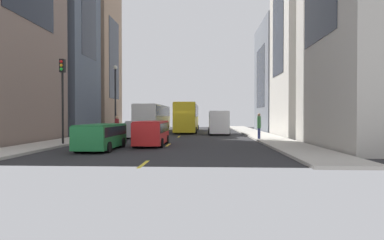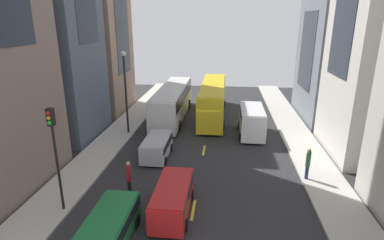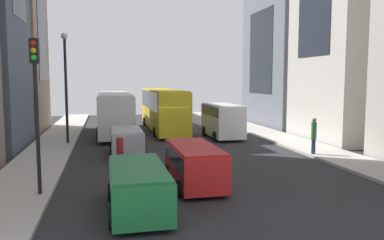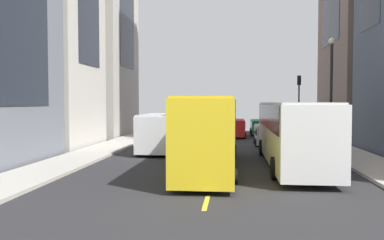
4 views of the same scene
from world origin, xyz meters
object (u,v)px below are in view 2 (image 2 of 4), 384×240
object	(u,v)px
car_red_0	(173,197)
pedestrian_waiting_curb	(129,176)
car_green_2	(109,227)
delivery_van_white	(252,119)
car_silver_1	(157,146)
city_bus_white	(173,100)
streetcar_yellow	(213,97)
traffic_light_near_corner	(54,141)
pedestrian_crossing_near	(308,163)

from	to	relation	value
car_red_0	pedestrian_waiting_curb	world-z (taller)	pedestrian_waiting_curb
car_green_2	car_red_0	bearing A→B (deg)	46.91
delivery_van_white	car_silver_1	bearing A→B (deg)	-143.33
city_bus_white	car_green_2	world-z (taller)	city_bus_white
car_green_2	streetcar_yellow	bearing A→B (deg)	79.47
car_red_0	traffic_light_near_corner	distance (m)	6.84
city_bus_white	traffic_light_near_corner	xyz separation A→B (m)	(-3.18, -17.73, 2.15)
streetcar_yellow	delivery_van_white	size ratio (longest dim) A/B	2.53
streetcar_yellow	car_green_2	size ratio (longest dim) A/B	2.83
city_bus_white	traffic_light_near_corner	size ratio (longest dim) A/B	2.23
city_bus_white	delivery_van_white	world-z (taller)	city_bus_white
car_silver_1	pedestrian_crossing_near	bearing A→B (deg)	-13.81
car_red_0	car_silver_1	xyz separation A→B (m)	(-2.42, 7.12, -0.07)
delivery_van_white	traffic_light_near_corner	size ratio (longest dim) A/B	0.89
car_silver_1	traffic_light_near_corner	world-z (taller)	traffic_light_near_corner
delivery_van_white	car_green_2	bearing A→B (deg)	-116.41
delivery_van_white	car_red_0	xyz separation A→B (m)	(-5.12, -12.74, -0.52)
city_bus_white	car_red_0	xyz separation A→B (m)	(2.86, -17.26, -1.01)
delivery_van_white	car_silver_1	size ratio (longest dim) A/B	1.27
car_red_0	car_green_2	world-z (taller)	car_red_0
city_bus_white	delivery_van_white	size ratio (longest dim) A/B	2.50
city_bus_white	streetcar_yellow	world-z (taller)	streetcar_yellow
car_green_2	traffic_light_near_corner	xyz separation A→B (m)	(-3.48, 2.27, 3.25)
pedestrian_crossing_near	traffic_light_near_corner	bearing A→B (deg)	101.70
car_silver_1	pedestrian_waiting_curb	xyz separation A→B (m)	(-0.57, -5.27, 0.18)
streetcar_yellow	traffic_light_near_corner	world-z (taller)	traffic_light_near_corner
city_bus_white	pedestrian_waiting_curb	bearing A→B (deg)	-90.48
city_bus_white	car_green_2	size ratio (longest dim) A/B	2.80
streetcar_yellow	pedestrian_crossing_near	xyz separation A→B (m)	(6.77, -13.77, -0.83)
streetcar_yellow	car_green_2	world-z (taller)	streetcar_yellow
streetcar_yellow	car_red_0	size ratio (longest dim) A/B	2.83
city_bus_white	pedestrian_waiting_curb	distance (m)	15.43
car_red_0	car_green_2	distance (m)	3.75
car_silver_1	traffic_light_near_corner	xyz separation A→B (m)	(-3.63, -7.59, 3.23)
pedestrian_waiting_curb	pedestrian_crossing_near	bearing A→B (deg)	22.98
pedestrian_crossing_near	car_red_0	bearing A→B (deg)	111.45
car_red_0	car_green_2	bearing A→B (deg)	-133.09
pedestrian_crossing_near	car_silver_1	bearing A→B (deg)	68.45
car_silver_1	pedestrian_waiting_curb	bearing A→B (deg)	-96.18
streetcar_yellow	pedestrian_waiting_curb	distance (m)	17.04
car_silver_1	car_green_2	distance (m)	9.86
car_green_2	traffic_light_near_corner	world-z (taller)	traffic_light_near_corner
streetcar_yellow	traffic_light_near_corner	xyz separation A→B (m)	(-7.39, -18.77, 2.03)
traffic_light_near_corner	car_green_2	bearing A→B (deg)	-33.15
car_silver_1	pedestrian_crossing_near	size ratio (longest dim) A/B	1.92
car_red_0	traffic_light_near_corner	size ratio (longest dim) A/B	0.80
pedestrian_waiting_curb	city_bus_white	bearing A→B (deg)	98.95
streetcar_yellow	pedestrian_crossing_near	world-z (taller)	streetcar_yellow
car_green_2	pedestrian_crossing_near	xyz separation A→B (m)	(10.68, 7.27, 0.38)
streetcar_yellow	pedestrian_crossing_near	size ratio (longest dim) A/B	6.17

